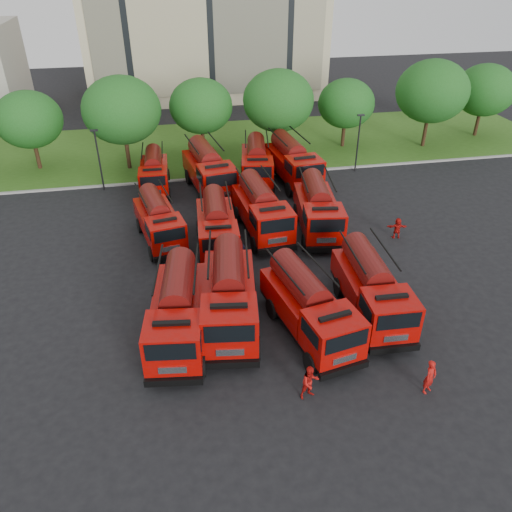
{
  "coord_description": "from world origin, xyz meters",
  "views": [
    {
      "loc": [
        -4.82,
        -22.73,
        17.17
      ],
      "look_at": [
        -0.11,
        1.65,
        1.8
      ],
      "focal_mm": 35.0,
      "sensor_mm": 36.0,
      "label": 1
    }
  ],
  "objects_px": {
    "firefighter_5": "(396,237)",
    "firefighter_0": "(426,391)",
    "fire_truck_6": "(262,209)",
    "fire_truck_1": "(229,295)",
    "firefighter_3": "(354,284)",
    "fire_truck_10": "(257,163)",
    "fire_truck_3": "(372,288)",
    "fire_truck_5": "(217,226)",
    "fire_truck_4": "(159,220)",
    "fire_truck_7": "(318,209)",
    "firefighter_4": "(242,267)",
    "firefighter_2": "(352,304)",
    "fire_truck_8": "(154,172)",
    "fire_truck_2": "(309,307)",
    "fire_truck_0": "(178,310)",
    "fire_truck_9": "(209,170)",
    "firefighter_1": "(309,396)",
    "fire_truck_11": "(293,162)"
  },
  "relations": [
    {
      "from": "firefighter_5",
      "to": "firefighter_3",
      "type": "bearing_deg",
      "value": 55.39
    },
    {
      "from": "fire_truck_5",
      "to": "fire_truck_4",
      "type": "bearing_deg",
      "value": 158.71
    },
    {
      "from": "fire_truck_10",
      "to": "firefighter_5",
      "type": "xyz_separation_m",
      "value": [
        7.62,
        -11.53,
        -1.68
      ]
    },
    {
      "from": "fire_truck_1",
      "to": "fire_truck_3",
      "type": "bearing_deg",
      "value": 2.93
    },
    {
      "from": "fire_truck_0",
      "to": "fire_truck_8",
      "type": "height_order",
      "value": "fire_truck_0"
    },
    {
      "from": "fire_truck_1",
      "to": "firefighter_2",
      "type": "height_order",
      "value": "fire_truck_1"
    },
    {
      "from": "firefighter_4",
      "to": "firefighter_5",
      "type": "height_order",
      "value": "firefighter_4"
    },
    {
      "from": "fire_truck_9",
      "to": "firefighter_2",
      "type": "xyz_separation_m",
      "value": [
        6.17,
        -16.95,
        -1.84
      ]
    },
    {
      "from": "fire_truck_6",
      "to": "fire_truck_7",
      "type": "distance_m",
      "value": 3.92
    },
    {
      "from": "fire_truck_6",
      "to": "fire_truck_5",
      "type": "bearing_deg",
      "value": -158.29
    },
    {
      "from": "fire_truck_0",
      "to": "firefighter_1",
      "type": "relative_size",
      "value": 4.51
    },
    {
      "from": "firefighter_2",
      "to": "firefighter_3",
      "type": "distance_m",
      "value": 2.03
    },
    {
      "from": "fire_truck_7",
      "to": "fire_truck_1",
      "type": "bearing_deg",
      "value": -122.12
    },
    {
      "from": "firefighter_5",
      "to": "firefighter_0",
      "type": "bearing_deg",
      "value": 81.98
    },
    {
      "from": "firefighter_3",
      "to": "firefighter_5",
      "type": "xyz_separation_m",
      "value": [
        4.85,
        4.78,
        0.0
      ]
    },
    {
      "from": "firefighter_5",
      "to": "firefighter_1",
      "type": "bearing_deg",
      "value": 62.92
    },
    {
      "from": "fire_truck_1",
      "to": "fire_truck_9",
      "type": "xyz_separation_m",
      "value": [
        0.84,
        17.24,
        0.04
      ]
    },
    {
      "from": "fire_truck_6",
      "to": "fire_truck_2",
      "type": "bearing_deg",
      "value": -93.62
    },
    {
      "from": "fire_truck_2",
      "to": "fire_truck_4",
      "type": "height_order",
      "value": "fire_truck_2"
    },
    {
      "from": "firefighter_2",
      "to": "fire_truck_10",
      "type": "bearing_deg",
      "value": 12.73
    },
    {
      "from": "fire_truck_1",
      "to": "fire_truck_11",
      "type": "relative_size",
      "value": 1.0
    },
    {
      "from": "fire_truck_2",
      "to": "fire_truck_8",
      "type": "height_order",
      "value": "fire_truck_2"
    },
    {
      "from": "firefighter_4",
      "to": "fire_truck_6",
      "type": "bearing_deg",
      "value": -72.92
    },
    {
      "from": "fire_truck_6",
      "to": "firefighter_4",
      "type": "xyz_separation_m",
      "value": [
        -2.12,
        -4.39,
        -1.73
      ]
    },
    {
      "from": "fire_truck_2",
      "to": "firefighter_0",
      "type": "distance_m",
      "value": 6.72
    },
    {
      "from": "fire_truck_5",
      "to": "firefighter_4",
      "type": "height_order",
      "value": "fire_truck_5"
    },
    {
      "from": "fire_truck_8",
      "to": "firefighter_2",
      "type": "height_order",
      "value": "fire_truck_8"
    },
    {
      "from": "fire_truck_6",
      "to": "firefighter_5",
      "type": "relative_size",
      "value": 5.16
    },
    {
      "from": "fire_truck_3",
      "to": "fire_truck_11",
      "type": "relative_size",
      "value": 0.92
    },
    {
      "from": "fire_truck_2",
      "to": "fire_truck_4",
      "type": "xyz_separation_m",
      "value": [
        -7.24,
        11.28,
        -0.14
      ]
    },
    {
      "from": "fire_truck_4",
      "to": "firefighter_5",
      "type": "bearing_deg",
      "value": -20.82
    },
    {
      "from": "firefighter_4",
      "to": "fire_truck_2",
      "type": "bearing_deg",
      "value": 151.56
    },
    {
      "from": "fire_truck_10",
      "to": "firefighter_5",
      "type": "distance_m",
      "value": 13.92
    },
    {
      "from": "fire_truck_2",
      "to": "firefighter_3",
      "type": "xyz_separation_m",
      "value": [
        3.97,
        3.76,
        -1.68
      ]
    },
    {
      "from": "firefighter_2",
      "to": "firefighter_5",
      "type": "xyz_separation_m",
      "value": [
        5.67,
        6.64,
        0.0
      ]
    },
    {
      "from": "fire_truck_4",
      "to": "fire_truck_7",
      "type": "relative_size",
      "value": 0.91
    },
    {
      "from": "firefighter_0",
      "to": "firefighter_2",
      "type": "height_order",
      "value": "firefighter_2"
    },
    {
      "from": "fire_truck_8",
      "to": "firefighter_0",
      "type": "relative_size",
      "value": 3.69
    },
    {
      "from": "firefighter_2",
      "to": "firefighter_4",
      "type": "distance_m",
      "value": 7.35
    },
    {
      "from": "fire_truck_0",
      "to": "fire_truck_3",
      "type": "relative_size",
      "value": 1.06
    },
    {
      "from": "fire_truck_1",
      "to": "firefighter_3",
      "type": "height_order",
      "value": "fire_truck_1"
    },
    {
      "from": "fire_truck_4",
      "to": "firefighter_5",
      "type": "distance_m",
      "value": 16.36
    },
    {
      "from": "fire_truck_3",
      "to": "fire_truck_8",
      "type": "xyz_separation_m",
      "value": [
        -11.16,
        19.15,
        -0.19
      ]
    },
    {
      "from": "fire_truck_10",
      "to": "firefighter_3",
      "type": "relative_size",
      "value": 4.44
    },
    {
      "from": "fire_truck_4",
      "to": "fire_truck_9",
      "type": "relative_size",
      "value": 0.84
    },
    {
      "from": "fire_truck_0",
      "to": "fire_truck_4",
      "type": "height_order",
      "value": "fire_truck_0"
    },
    {
      "from": "fire_truck_7",
      "to": "firefighter_5",
      "type": "relative_size",
      "value": 5.18
    },
    {
      "from": "fire_truck_0",
      "to": "fire_truck_1",
      "type": "bearing_deg",
      "value": 22.49
    },
    {
      "from": "fire_truck_1",
      "to": "firefighter_3",
      "type": "xyz_separation_m",
      "value": [
        7.82,
        2.15,
        -1.79
      ]
    },
    {
      "from": "fire_truck_0",
      "to": "firefighter_4",
      "type": "xyz_separation_m",
      "value": [
        4.24,
        5.93,
        -1.73
      ]
    }
  ]
}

